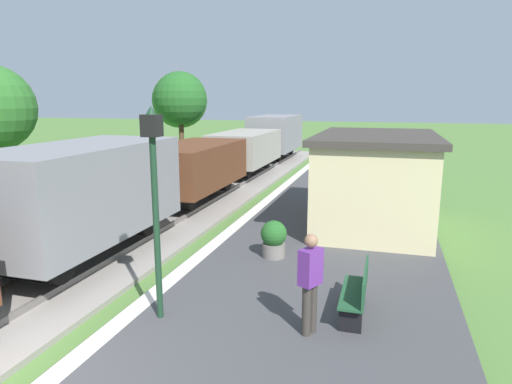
# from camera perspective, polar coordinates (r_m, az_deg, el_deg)

# --- Properties ---
(freight_train) EXTENTS (2.50, 32.60, 2.72)m
(freight_train) POSITION_cam_1_polar(r_m,az_deg,el_deg) (17.76, -7.49, 3.40)
(freight_train) COLOR brown
(freight_train) RESTS_ON rail_near
(station_hut) EXTENTS (3.50, 5.80, 2.78)m
(station_hut) POSITION_cam_1_polar(r_m,az_deg,el_deg) (14.28, 14.83, 1.62)
(station_hut) COLOR beige
(station_hut) RESTS_ON platform_slab
(bench_near_hut) EXTENTS (0.42, 1.50, 0.91)m
(bench_near_hut) POSITION_cam_1_polar(r_m,az_deg,el_deg) (8.34, 12.76, -12.18)
(bench_near_hut) COLOR #1E4C2D
(bench_near_hut) RESTS_ON platform_slab
(bench_down_platform) EXTENTS (0.42, 1.50, 0.91)m
(bench_down_platform) POSITION_cam_1_polar(r_m,az_deg,el_deg) (18.56, 14.90, 0.95)
(bench_down_platform) COLOR #1E4C2D
(bench_down_platform) RESTS_ON platform_slab
(person_waiting) EXTENTS (0.39, 0.45, 1.71)m
(person_waiting) POSITION_cam_1_polar(r_m,az_deg,el_deg) (7.47, 6.88, -11.02)
(person_waiting) COLOR #38332D
(person_waiting) RESTS_ON platform_slab
(potted_planter) EXTENTS (0.64, 0.64, 0.92)m
(potted_planter) POSITION_cam_1_polar(r_m,az_deg,el_deg) (11.04, 2.25, -5.88)
(potted_planter) COLOR slate
(potted_planter) RESTS_ON platform_slab
(lamp_post_near) EXTENTS (0.28, 0.28, 3.70)m
(lamp_post_near) POSITION_cam_1_polar(r_m,az_deg,el_deg) (7.70, -12.79, 2.03)
(lamp_post_near) COLOR #193823
(lamp_post_near) RESTS_ON platform_slab
(tree_field_left) EXTENTS (2.84, 2.84, 5.52)m
(tree_field_left) POSITION_cam_1_polar(r_m,az_deg,el_deg) (25.12, -9.56, 11.58)
(tree_field_left) COLOR #4C3823
(tree_field_left) RESTS_ON ground
(tree_field_distant) EXTENTS (4.06, 4.06, 6.00)m
(tree_field_distant) POSITION_cam_1_polar(r_m,az_deg,el_deg) (34.34, -9.62, 11.38)
(tree_field_distant) COLOR #4C3823
(tree_field_distant) RESTS_ON ground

